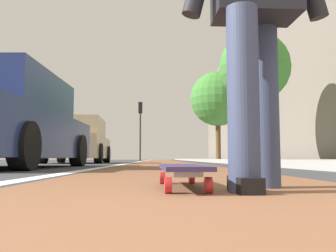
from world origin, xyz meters
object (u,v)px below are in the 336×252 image
parked_car_mid (78,142)px  street_tree_mid (255,68)px  skateboard (182,169)px  traffic_light (140,120)px  street_tree_far (218,99)px  parked_car_near (2,124)px

parked_car_mid → street_tree_mid: bearing=-92.9°
skateboard → traffic_light: 24.86m
skateboard → street_tree_mid: street_tree_mid is taller
traffic_light → street_tree_mid: 15.27m
street_tree_mid → street_tree_far: street_tree_far is taller
parked_car_mid → street_tree_mid: size_ratio=0.95×
traffic_light → street_tree_far: size_ratio=0.87×
street_tree_mid → street_tree_far: size_ratio=0.89×
street_tree_mid → skateboard: bearing=163.1°
skateboard → street_tree_mid: 10.96m
street_tree_far → parked_car_mid: bearing=141.7°
parked_car_mid → traffic_light: (14.29, -1.32, 2.22)m
street_tree_far → traffic_light: bearing=33.1°
skateboard → street_tree_far: street_tree_far is taller
skateboard → traffic_light: (24.66, 1.44, 2.82)m
parked_car_near → street_tree_mid: street_tree_mid is taller
parked_car_mid → street_tree_far: 9.77m
parked_car_near → street_tree_mid: size_ratio=1.01×
skateboard → parked_car_near: bearing=33.0°
skateboard → parked_car_mid: bearing=14.9°
traffic_light → parked_car_near: bearing=176.8°
parked_car_mid → traffic_light: 14.53m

